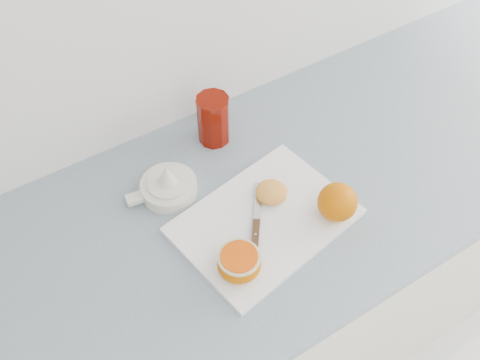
# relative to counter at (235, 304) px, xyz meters

# --- Properties ---
(counter) EXTENTS (2.26, 0.64, 0.89)m
(counter) POSITION_rel_counter_xyz_m (0.00, 0.00, 0.00)
(counter) COLOR white
(counter) RESTS_ON ground
(cutting_board) EXTENTS (0.39, 0.31, 0.01)m
(cutting_board) POSITION_rel_counter_xyz_m (0.04, -0.06, 0.45)
(cutting_board) COLOR white
(cutting_board) RESTS_ON counter
(whole_orange) EXTENTS (0.08, 0.08, 0.08)m
(whole_orange) POSITION_rel_counter_xyz_m (0.17, -0.13, 0.50)
(whole_orange) COLOR #C65700
(whole_orange) RESTS_ON cutting_board
(half_orange) EXTENTS (0.08, 0.08, 0.05)m
(half_orange) POSITION_rel_counter_xyz_m (-0.07, -0.13, 0.48)
(half_orange) COLOR #C65700
(half_orange) RESTS_ON cutting_board
(squeezed_shell) EXTENTS (0.07, 0.07, 0.03)m
(squeezed_shell) POSITION_rel_counter_xyz_m (0.08, -0.02, 0.47)
(squeezed_shell) COLOR orange
(squeezed_shell) RESTS_ON cutting_board
(paring_knife) EXTENTS (0.12, 0.15, 0.01)m
(paring_knife) POSITION_rel_counter_xyz_m (0.01, -0.08, 0.46)
(paring_knife) COLOR #4A2D18
(paring_knife) RESTS_ON cutting_board
(citrus_juicer) EXTENTS (0.15, 0.12, 0.08)m
(citrus_juicer) POSITION_rel_counter_xyz_m (-0.10, 0.11, 0.47)
(citrus_juicer) COLOR white
(citrus_juicer) RESTS_ON counter
(red_tumbler) EXTENTS (0.08, 0.08, 0.12)m
(red_tumbler) POSITION_rel_counter_xyz_m (0.07, 0.20, 0.50)
(red_tumbler) COLOR #6D0B00
(red_tumbler) RESTS_ON counter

